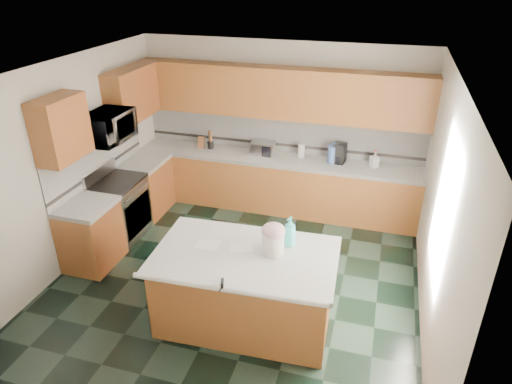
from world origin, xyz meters
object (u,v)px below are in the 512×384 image
(island_base, at_px, (246,290))
(coffee_maker, at_px, (339,153))
(knife_block, at_px, (201,143))
(treat_jar, at_px, (273,243))
(soap_bottle_island, at_px, (290,231))
(island_top, at_px, (245,256))
(toaster_oven, at_px, (263,148))

(island_base, height_order, coffee_maker, coffee_maker)
(island_base, bearing_deg, knife_block, 118.05)
(coffee_maker, bearing_deg, treat_jar, -89.47)
(soap_bottle_island, distance_m, coffee_maker, 2.51)
(treat_jar, height_order, knife_block, treat_jar)
(island_base, relative_size, soap_bottle_island, 5.31)
(coffee_maker, bearing_deg, island_top, -94.79)
(island_base, height_order, island_top, island_top)
(treat_jar, height_order, toaster_oven, treat_jar)
(knife_block, relative_size, toaster_oven, 0.51)
(island_base, xyz_separation_m, island_top, (0.00, 0.00, 0.46))
(treat_jar, bearing_deg, island_base, -161.43)
(island_base, height_order, toaster_oven, toaster_oven)
(island_base, xyz_separation_m, treat_jar, (0.28, 0.10, 0.61))
(coffee_maker, bearing_deg, knife_block, -170.92)
(soap_bottle_island, height_order, coffee_maker, soap_bottle_island)
(treat_jar, relative_size, knife_block, 1.27)
(treat_jar, height_order, soap_bottle_island, soap_bottle_island)
(treat_jar, bearing_deg, coffee_maker, 81.16)
(island_base, distance_m, island_top, 0.46)
(treat_jar, xyz_separation_m, coffee_maker, (0.37, 2.70, 0.03))
(island_top, height_order, treat_jar, treat_jar)
(toaster_oven, bearing_deg, treat_jar, -75.70)
(knife_block, bearing_deg, coffee_maker, -7.41)
(knife_block, xyz_separation_m, coffee_maker, (2.31, 0.03, 0.06))
(island_base, xyz_separation_m, coffee_maker, (0.65, 2.80, 0.65))
(soap_bottle_island, bearing_deg, toaster_oven, 130.11)
(island_top, bearing_deg, treat_jar, 16.82)
(island_base, bearing_deg, coffee_maker, 74.08)
(treat_jar, bearing_deg, toaster_oven, 106.83)
(treat_jar, bearing_deg, island_top, -161.43)
(treat_jar, relative_size, soap_bottle_island, 0.70)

